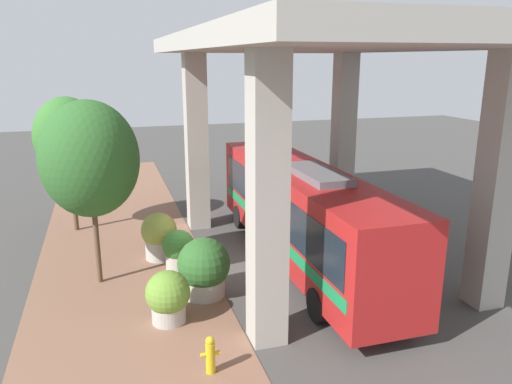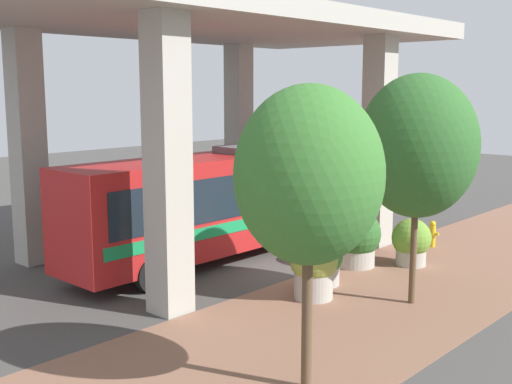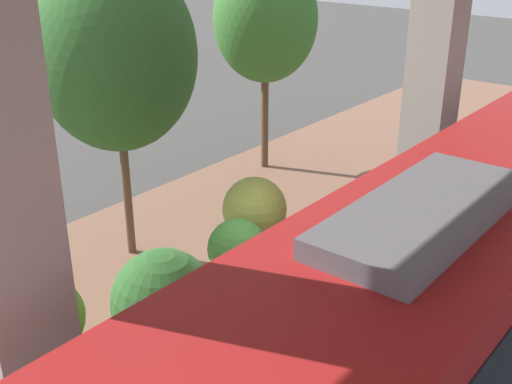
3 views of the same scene
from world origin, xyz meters
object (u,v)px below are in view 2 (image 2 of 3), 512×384
Objects in this scene: bus at (232,197)px; street_tree_near at (309,176)px; fire_hydrant at (432,234)px; planter_middle at (355,238)px; planter_extra at (314,266)px; planter_front at (323,261)px; planter_back at (411,242)px; street_tree_far at (418,146)px.

bus is 2.20× the size of street_tree_near.
fire_hydrant is at bearing -73.56° from street_tree_near.
planter_extra is at bearing 106.04° from planter_middle.
planter_extra is 0.31× the size of street_tree_near.
bus is at bearing -37.37° from street_tree_near.
planter_front is (0.20, 6.35, 0.24)m from fire_hydrant.
planter_front is 1.32m from planter_extra.
bus is 6.16m from planter_back.
planter_extra reaches higher than fire_hydrant.
planter_front is 0.25× the size of street_tree_near.
street_tree_far is at bearing -80.50° from street_tree_near.
street_tree_far is (-2.73, -0.30, 3.50)m from planter_front.
bus is at bearing -8.69° from planter_front.
bus reaches higher than planter_extra.
bus is 8.21× the size of planter_back.
bus is at bearing 50.93° from fire_hydrant.
street_tree_near reaches higher than planter_front.
street_tree_far reaches higher than planter_middle.
bus is 4.41m from planter_middle.
bus is 13.09× the size of fire_hydrant.
street_tree_near is at bearing 107.35° from planter_back.
planter_middle is 3.64m from planter_extra.
street_tree_near is (-3.71, 5.52, 3.41)m from planter_front.
planter_back is (-0.64, 2.71, 0.29)m from fire_hydrant.
planter_middle is 1.24× the size of planter_back.
planter_back is at bearing -72.65° from street_tree_near.
planter_front is at bearing 101.10° from planter_middle.
street_tree_far is (-2.18, -1.48, 3.31)m from planter_extra.
planter_front is 0.76× the size of planter_middle.
street_tree_far is at bearing -173.78° from planter_front.
planter_front is at bearing 6.22° from street_tree_far.
street_tree_near is (-3.16, 4.34, 3.21)m from planter_extra.
fire_hydrant is at bearing -67.32° from street_tree_far.
fire_hydrant is 12.90m from street_tree_near.
planter_front is at bearing 76.89° from planter_back.
bus is at bearing 22.62° from planter_middle.
bus is at bearing -3.01° from street_tree_far.
planter_extra is (-4.95, 1.86, -1.11)m from bus.
planter_back is at bearing -134.62° from planter_middle.
planter_extra is 6.25m from street_tree_near.
street_tree_far reaches higher than planter_extra.
bus reaches higher than fire_hydrant.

